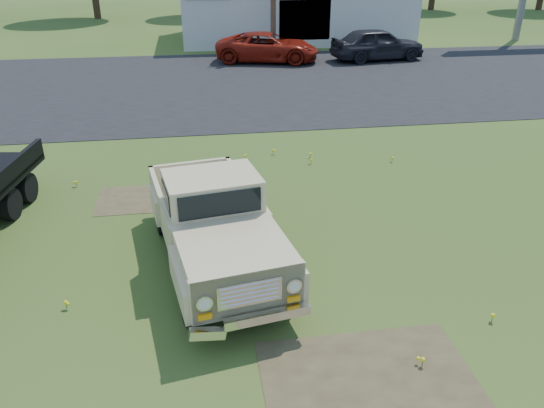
{
  "coord_description": "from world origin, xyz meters",
  "views": [
    {
      "loc": [
        -0.69,
        -8.33,
        5.5
      ],
      "look_at": [
        0.73,
        1.0,
        0.87
      ],
      "focal_mm": 35.0,
      "sensor_mm": 36.0,
      "label": 1
    }
  ],
  "objects": [
    {
      "name": "ground",
      "position": [
        0.0,
        0.0,
        0.0
      ],
      "size": [
        140.0,
        140.0,
        0.0
      ],
      "primitive_type": "plane",
      "color": "#2D4F19",
      "rests_on": "ground"
    },
    {
      "name": "asphalt_lot",
      "position": [
        0.0,
        15.0,
        0.0
      ],
      "size": [
        90.0,
        14.0,
        0.02
      ],
      "primitive_type": "cube",
      "color": "black",
      "rests_on": "ground"
    },
    {
      "name": "dirt_patch_a",
      "position": [
        1.5,
        -3.0,
        0.0
      ],
      "size": [
        3.0,
        2.0,
        0.01
      ],
      "primitive_type": "cube",
      "color": "#443A24",
      "rests_on": "ground"
    },
    {
      "name": "dirt_patch_b",
      "position": [
        -2.0,
        3.5,
        0.0
      ],
      "size": [
        2.2,
        1.6,
        0.01
      ],
      "primitive_type": "cube",
      "color": "#443A24",
      "rests_on": "ground"
    },
    {
      "name": "commercial_building",
      "position": [
        6.0,
        26.99,
        2.1
      ],
      "size": [
        14.2,
        8.2,
        4.15
      ],
      "color": "#BBBBB7",
      "rests_on": "ground"
    },
    {
      "name": "vintage_pickup_truck",
      "position": [
        -0.45,
        0.35,
        0.92
      ],
      "size": [
        2.81,
        5.35,
        1.85
      ],
      "primitive_type": null,
      "rotation": [
        0.0,
        0.0,
        0.17
      ],
      "color": "tan",
      "rests_on": "ground"
    },
    {
      "name": "red_pickup",
      "position": [
        3.32,
        19.45,
        0.73
      ],
      "size": [
        5.68,
        3.6,
        1.46
      ],
      "primitive_type": "imported",
      "rotation": [
        0.0,
        0.0,
        1.33
      ],
      "color": "maroon",
      "rests_on": "ground"
    },
    {
      "name": "dark_sedan",
      "position": [
        9.05,
        19.0,
        0.82
      ],
      "size": [
        5.04,
        2.55,
        1.65
      ],
      "primitive_type": "imported",
      "rotation": [
        0.0,
        0.0,
        1.7
      ],
      "color": "black",
      "rests_on": "ground"
    }
  ]
}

